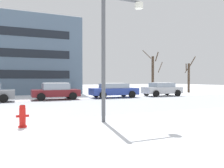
{
  "coord_description": "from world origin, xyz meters",
  "views": [
    {
      "loc": [
        1.39,
        -11.12,
        1.72
      ],
      "look_at": [
        8.84,
        5.24,
        1.36
      ],
      "focal_mm": 37.31,
      "sensor_mm": 36.0,
      "label": 1
    }
  ],
  "objects": [
    {
      "name": "parked_car_maroon",
      "position": [
        5.2,
        8.82,
        0.73
      ],
      "size": [
        3.97,
        2.17,
        1.43
      ],
      "color": "maroon",
      "rests_on": "ground"
    },
    {
      "name": "building_far_left",
      "position": [
        1.75,
        20.25,
        4.55
      ],
      "size": [
        15.75,
        9.69,
        9.11
      ],
      "color": "slate",
      "rests_on": "ground"
    },
    {
      "name": "tree_far_left",
      "position": [
        23.04,
        12.29,
        2.15
      ],
      "size": [
        1.29,
        1.24,
        4.7
      ],
      "color": "#423326",
      "rests_on": "ground"
    },
    {
      "name": "fire_hydrant",
      "position": [
        1.91,
        -2.26,
        0.44
      ],
      "size": [
        0.44,
        0.3,
        0.87
      ],
      "color": "red",
      "rests_on": "ground"
    },
    {
      "name": "tree_far_mid",
      "position": [
        17.65,
        12.55,
        2.46
      ],
      "size": [
        2.17,
        2.12,
        5.32
      ],
      "color": "#423326",
      "rests_on": "ground"
    },
    {
      "name": "parked_car_blue",
      "position": [
        10.6,
        8.69,
        0.71
      ],
      "size": [
        4.52,
        2.18,
        1.37
      ],
      "color": "#283D93",
      "rests_on": "ground"
    },
    {
      "name": "parked_car_silver",
      "position": [
        16.0,
        8.56,
        0.72
      ],
      "size": [
        4.04,
        2.13,
        1.39
      ],
      "color": "silver",
      "rests_on": "ground"
    },
    {
      "name": "street_lamp",
      "position": [
        5.31,
        -2.48,
        3.22
      ],
      "size": [
        1.91,
        0.36,
        5.17
      ],
      "color": "#4C4F54",
      "rests_on": "ground"
    }
  ]
}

